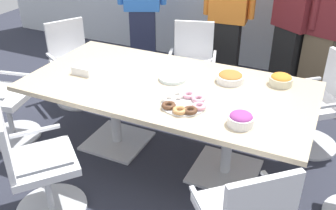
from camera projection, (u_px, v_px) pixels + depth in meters
ground_plane at (168, 157)px, 3.55m from camera, size 10.00×10.00×0.01m
conference_table at (168, 97)px, 3.24m from camera, size 2.40×1.20×0.75m
office_chair_0 at (192, 69)px, 4.29m from camera, size 0.67×0.67×0.91m
office_chair_1 at (74, 67)px, 4.34m from camera, size 0.74×0.74×0.91m
office_chair_2 at (1, 100)px, 3.65m from camera, size 0.64×0.64×0.91m
office_chair_3 at (36, 170)px, 2.74m from camera, size 0.76×0.76×0.91m
office_chair_6 at (321, 108)px, 3.53m from camera, size 0.76×0.76×0.91m
person_standing_0 at (142, 3)px, 4.72m from camera, size 0.59×0.38×1.80m
person_standing_1 at (228, 16)px, 4.50m from camera, size 0.61×0.25×1.68m
person_standing_2 at (293, 21)px, 4.21m from camera, size 0.55×0.43×1.73m
person_standing_3 at (324, 28)px, 4.03m from camera, size 0.60×0.35×1.71m
snack_bowl_pretzels at (230, 77)px, 3.20m from camera, size 0.23×0.23×0.09m
snack_bowl_chips_orange at (281, 79)px, 3.15m from camera, size 0.19×0.19×0.10m
snack_bowl_candy_mix at (241, 119)px, 2.60m from camera, size 0.18×0.18×0.10m
donut_platter at (184, 103)px, 2.86m from camera, size 0.36×0.36×0.04m
plate_stack at (173, 78)px, 3.25m from camera, size 0.24×0.24×0.03m
napkin_pile at (86, 69)px, 3.37m from camera, size 0.19×0.19×0.07m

